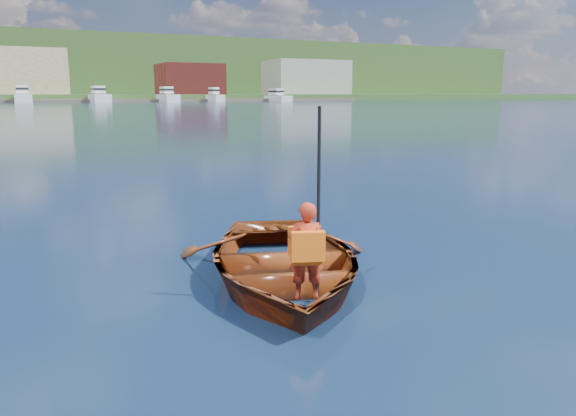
{
  "coord_description": "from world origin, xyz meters",
  "views": [
    {
      "loc": [
        -3.94,
        -5.54,
        2.2
      ],
      "look_at": [
        -1.14,
        0.26,
        0.88
      ],
      "focal_mm": 35.0,
      "sensor_mm": 36.0,
      "label": 1
    }
  ],
  "objects": [
    {
      "name": "ground",
      "position": [
        0.0,
        0.0,
        0.0
      ],
      "size": [
        600.0,
        600.0,
        0.0
      ],
      "color": "#14283C",
      "rests_on": "ground"
    },
    {
      "name": "rowboat",
      "position": [
        -1.22,
        0.26,
        0.23
      ],
      "size": [
        3.69,
        4.35,
        0.77
      ],
      "color": "brown",
      "rests_on": "ground"
    },
    {
      "name": "child_paddler",
      "position": [
        -1.36,
        -0.64,
        0.64
      ],
      "size": [
        0.43,
        0.42,
        1.98
      ],
      "color": "red",
      "rests_on": "ground"
    },
    {
      "name": "shoreline",
      "position": [
        0.0,
        236.61,
        10.32
      ],
      "size": [
        400.0,
        140.0,
        22.0
      ],
      "color": "#344C1B",
      "rests_on": "ground"
    },
    {
      "name": "dock",
      "position": [
        11.73,
        148.0,
        0.4
      ],
      "size": [
        160.04,
        6.22,
        0.8
      ],
      "color": "brown",
      "rests_on": "ground"
    },
    {
      "name": "marina_yachts",
      "position": [
        -0.7,
        143.31,
        1.43
      ],
      "size": [
        141.34,
        13.96,
        4.43
      ],
      "color": "white",
      "rests_on": "ground"
    }
  ]
}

